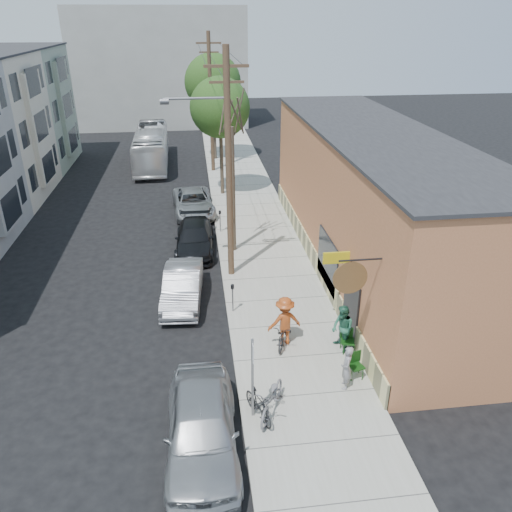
{
  "coord_description": "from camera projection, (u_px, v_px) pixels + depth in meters",
  "views": [
    {
      "loc": [
        1.0,
        -16.19,
        11.18
      ],
      "look_at": [
        3.49,
        3.58,
        1.5
      ],
      "focal_mm": 35.0,
      "sensor_mm": 36.0,
      "label": 1
    }
  ],
  "objects": [
    {
      "name": "patron_green",
      "position": [
        342.0,
        329.0,
        17.84
      ],
      "size": [
        0.89,
        1.02,
        1.79
      ],
      "primitive_type": "imported",
      "rotation": [
        0.0,
        0.0,
        -1.29
      ],
      "color": "#28644C",
      "rests_on": "sidewalk"
    },
    {
      "name": "parked_bike_b",
      "position": [
        272.0,
        399.0,
        15.11
      ],
      "size": [
        1.52,
        2.13,
        1.06
      ],
      "primitive_type": "imported",
      "rotation": [
        0.0,
        0.0,
        -0.46
      ],
      "color": "slate",
      "rests_on": "sidewalk"
    },
    {
      "name": "patron_grey",
      "position": [
        347.0,
        368.0,
        16.06
      ],
      "size": [
        0.49,
        0.63,
        1.55
      ],
      "primitive_type": "imported",
      "rotation": [
        0.0,
        0.0,
        -1.79
      ],
      "color": "gray",
      "rests_on": "sidewalk"
    },
    {
      "name": "bus",
      "position": [
        151.0,
        147.0,
        40.5
      ],
      "size": [
        2.69,
        10.53,
        2.92
      ],
      "primitive_type": "imported",
      "rotation": [
        0.0,
        0.0,
        0.02
      ],
      "color": "white",
      "rests_on": "ground"
    },
    {
      "name": "utility_pole_far",
      "position": [
        211.0,
        102.0,
        36.92
      ],
      "size": [
        1.8,
        0.28,
        10.0
      ],
      "color": "#503A28",
      "rests_on": "sidewalk"
    },
    {
      "name": "patio_chair_a",
      "position": [
        356.0,
        366.0,
        16.66
      ],
      "size": [
        0.62,
        0.62,
        0.88
      ],
      "primitive_type": null,
      "rotation": [
        0.0,
        0.0,
        0.28
      ],
      "color": "#10360F",
      "rests_on": "sidewalk"
    },
    {
      "name": "patio_chair_b",
      "position": [
        348.0,
        341.0,
        17.93
      ],
      "size": [
        0.61,
        0.61,
        0.88
      ],
      "primitive_type": null,
      "rotation": [
        0.0,
        0.0,
        -0.25
      ],
      "color": "#10360F",
      "rests_on": "sidewalk"
    },
    {
      "name": "cyclist",
      "position": [
        285.0,
        321.0,
        18.15
      ],
      "size": [
        1.35,
        0.92,
        1.93
      ],
      "primitive_type": "imported",
      "rotation": [
        0.0,
        0.0,
        3.31
      ],
      "color": "#9F4117",
      "rests_on": "sidewalk"
    },
    {
      "name": "car_1",
      "position": [
        183.0,
        286.0,
        21.26
      ],
      "size": [
        1.86,
        4.52,
        1.46
      ],
      "primitive_type": "imported",
      "rotation": [
        0.0,
        0.0,
        -0.07
      ],
      "color": "#9FA0A6",
      "rests_on": "ground"
    },
    {
      "name": "sidewalk",
      "position": [
        253.0,
        223.0,
        29.48
      ],
      "size": [
        4.5,
        58.0,
        0.15
      ],
      "primitive_type": "cube",
      "color": "#A8A89C",
      "rests_on": "ground"
    },
    {
      "name": "car_0",
      "position": [
        202.0,
        427.0,
        13.84
      ],
      "size": [
        2.05,
        5.01,
        1.7
      ],
      "primitive_type": "imported",
      "rotation": [
        0.0,
        0.0,
        -0.01
      ],
      "color": "#9B9EA2",
      "rests_on": "ground"
    },
    {
      "name": "cafe_building",
      "position": [
        369.0,
        202.0,
        23.24
      ],
      "size": [
        6.6,
        20.2,
        6.61
      ],
      "color": "#B96E44",
      "rests_on": "ground"
    },
    {
      "name": "end_cap_building",
      "position": [
        161.0,
        67.0,
        53.85
      ],
      "size": [
        18.0,
        8.0,
        12.0
      ],
      "primitive_type": "cube",
      "color": "#9D9D98",
      "rests_on": "ground"
    },
    {
      "name": "parking_meter_far",
      "position": [
        220.0,
        218.0,
        27.73
      ],
      "size": [
        0.14,
        0.14,
        1.24
      ],
      "color": "slate",
      "rests_on": "sidewalk"
    },
    {
      "name": "sign_post",
      "position": [
        253.0,
        371.0,
        14.5
      ],
      "size": [
        0.07,
        0.45,
        2.8
      ],
      "color": "slate",
      "rests_on": "sidewalk"
    },
    {
      "name": "parking_meter_near",
      "position": [
        233.0,
        293.0,
        20.21
      ],
      "size": [
        0.14,
        0.14,
        1.24
      ],
      "color": "slate",
      "rests_on": "sidewalk"
    },
    {
      "name": "ground",
      "position": [
        178.0,
        336.0,
        19.22
      ],
      "size": [
        120.0,
        120.0,
        0.0
      ],
      "primitive_type": "plane",
      "color": "black"
    },
    {
      "name": "tree_bare",
      "position": [
        233.0,
        192.0,
        24.56
      ],
      "size": [
        0.24,
        0.24,
        6.32
      ],
      "color": "#44392C",
      "rests_on": "sidewalk"
    },
    {
      "name": "cyclist_bike",
      "position": [
        284.0,
        332.0,
        18.36
      ],
      "size": [
        1.24,
        1.93,
        0.96
      ],
      "primitive_type": "imported",
      "rotation": [
        0.0,
        0.0,
        -0.36
      ],
      "color": "black",
      "rests_on": "sidewalk"
    },
    {
      "name": "car_2",
      "position": [
        195.0,
        238.0,
        25.89
      ],
      "size": [
        2.14,
        4.85,
        1.39
      ],
      "primitive_type": "imported",
      "rotation": [
        0.0,
        0.0,
        -0.04
      ],
      "color": "black",
      "rests_on": "ground"
    },
    {
      "name": "parked_bike_a",
      "position": [
        258.0,
        405.0,
        14.96
      ],
      "size": [
        0.98,
        1.61,
        0.93
      ],
      "primitive_type": "imported",
      "rotation": [
        0.0,
        0.0,
        0.38
      ],
      "color": "black",
      "rests_on": "sidewalk"
    },
    {
      "name": "utility_pole_near",
      "position": [
        227.0,
        164.0,
        21.27
      ],
      "size": [
        3.57,
        0.28,
        10.0
      ],
      "color": "#503A28",
      "rests_on": "sidewalk"
    },
    {
      "name": "car_3",
      "position": [
        193.0,
        203.0,
        30.73
      ],
      "size": [
        2.74,
        5.26,
        1.42
      ],
      "primitive_type": "imported",
      "rotation": [
        0.0,
        0.0,
        0.08
      ],
      "color": "#95999C",
      "rests_on": "ground"
    },
    {
      "name": "tree_leafy_far",
      "position": [
        213.0,
        83.0,
        39.67
      ],
      "size": [
        4.5,
        4.5,
        8.39
      ],
      "color": "#44392C",
      "rests_on": "sidewalk"
    },
    {
      "name": "tree_leafy_mid",
      "position": [
        220.0,
        108.0,
        31.64
      ],
      "size": [
        3.84,
        3.84,
        7.62
      ],
      "color": "#44392C",
      "rests_on": "sidewalk"
    }
  ]
}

